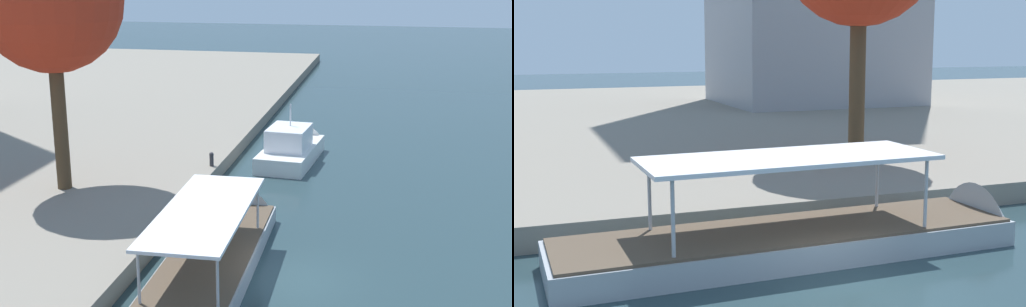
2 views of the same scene
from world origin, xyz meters
TOP-DOWN VIEW (x-y plane):
  - ground_plane at (0.00, 0.00)m, footprint 220.00×220.00m
  - tour_boat_1 at (0.59, 3.20)m, footprint 14.25×3.53m
  - motor_yacht_2 at (16.28, 2.48)m, footprint 7.72×3.33m
  - mooring_bollard_0 at (11.28, 6.18)m, footprint 0.24×0.24m

SIDE VIEW (x-z plane):
  - ground_plane at x=0.00m, z-range 0.00..0.00m
  - tour_boat_1 at x=0.59m, z-range -1.83..2.33m
  - motor_yacht_2 at x=16.28m, z-range -1.70..2.86m
  - mooring_bollard_0 at x=11.28m, z-range 0.83..1.60m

